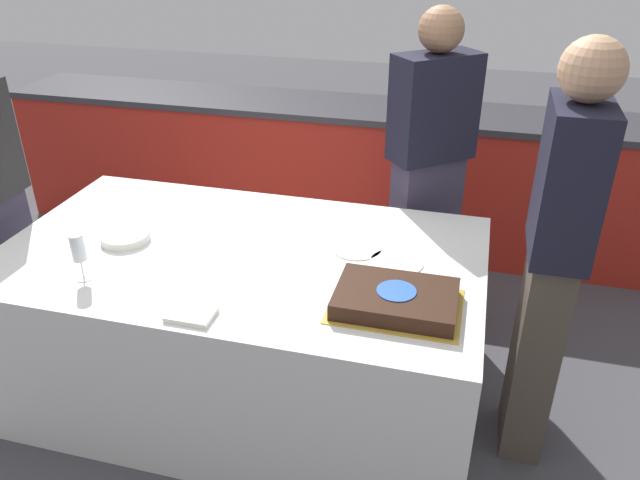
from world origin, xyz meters
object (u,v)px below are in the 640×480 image
at_px(plate_stack, 125,237).
at_px(person_cutting_cake, 428,173).
at_px(wine_glass, 78,249).
at_px(cake, 396,299).
at_px(person_seated_right, 553,260).

bearing_deg(plate_stack, person_cutting_cake, 34.92).
height_order(wine_glass, person_cutting_cake, person_cutting_cake).
bearing_deg(wine_glass, cake, 5.64).
relative_size(cake, person_cutting_cake, 0.29).
relative_size(plate_stack, wine_glass, 1.09).
distance_m(cake, person_cutting_cake, 1.06).
bearing_deg(plate_stack, cake, -9.66).
relative_size(plate_stack, person_cutting_cake, 0.13).
height_order(cake, person_seated_right, person_seated_right).
height_order(plate_stack, wine_glass, wine_glass).
xyz_separation_m(cake, person_seated_right, (0.54, 0.25, 0.11)).
bearing_deg(person_cutting_cake, plate_stack, -5.91).
bearing_deg(person_seated_right, plate_stack, -88.69).
distance_m(wine_glass, person_seated_right, 1.79).
bearing_deg(wine_glass, person_seated_right, 11.84).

